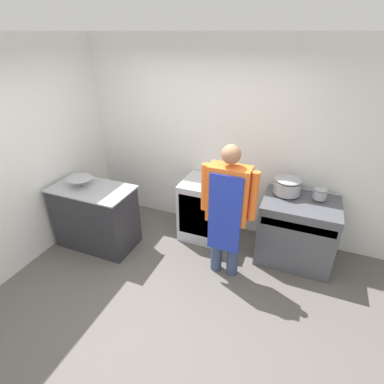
{
  "coord_description": "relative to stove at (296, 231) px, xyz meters",
  "views": [
    {
      "loc": [
        1.28,
        -2.09,
        2.7
      ],
      "look_at": [
        0.04,
        0.96,
        0.93
      ],
      "focal_mm": 28.0,
      "sensor_mm": 36.0,
      "label": 1
    }
  ],
  "objects": [
    {
      "name": "ground_plane",
      "position": [
        -1.34,
        -1.34,
        -0.43
      ],
      "size": [
        14.0,
        14.0,
        0.0
      ],
      "primitive_type": "plane",
      "color": "#5B5651"
    },
    {
      "name": "wall_back",
      "position": [
        -1.34,
        0.42,
        0.92
      ],
      "size": [
        8.0,
        0.05,
        2.7
      ],
      "color": "white",
      "rests_on": "ground_plane"
    },
    {
      "name": "wall_left",
      "position": [
        -3.22,
        -0.34,
        0.92
      ],
      "size": [
        0.05,
        8.0,
        2.7
      ],
      "color": "white",
      "rests_on": "ground_plane"
    },
    {
      "name": "prep_counter",
      "position": [
        -2.6,
        -0.71,
        0.01
      ],
      "size": [
        1.09,
        0.6,
        0.89
      ],
      "color": "#2D2D33",
      "rests_on": "ground_plane"
    },
    {
      "name": "stove",
      "position": [
        0.0,
        0.0,
        0.0
      ],
      "size": [
        0.92,
        0.7,
        0.88
      ],
      "color": "#4C4F56",
      "rests_on": "ground_plane"
    },
    {
      "name": "fridge_unit",
      "position": [
        -1.3,
        0.06,
        0.0
      ],
      "size": [
        0.58,
        0.63,
        0.87
      ],
      "color": "silver",
      "rests_on": "ground_plane"
    },
    {
      "name": "person_cook",
      "position": [
        -0.78,
        -0.6,
        0.53
      ],
      "size": [
        0.64,
        0.24,
        1.68
      ],
      "color": "#38476B",
      "rests_on": "ground_plane"
    },
    {
      "name": "mixing_bowl",
      "position": [
        -2.75,
        -0.71,
        0.51
      ],
      "size": [
        0.32,
        0.32,
        0.11
      ],
      "color": "#9EA0A8",
      "rests_on": "prep_counter"
    },
    {
      "name": "stock_pot",
      "position": [
        -0.21,
        0.12,
        0.56
      ],
      "size": [
        0.33,
        0.33,
        0.21
      ],
      "color": "#9EA0A8",
      "rests_on": "stove"
    },
    {
      "name": "sauce_pot",
      "position": [
        0.18,
        0.12,
        0.52
      ],
      "size": [
        0.16,
        0.16,
        0.14
      ],
      "color": "#9EA0A8",
      "rests_on": "stove"
    }
  ]
}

